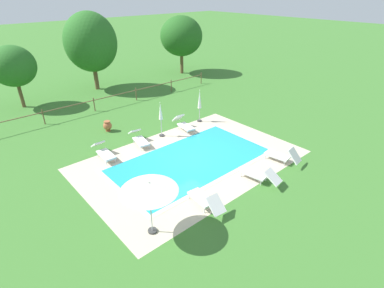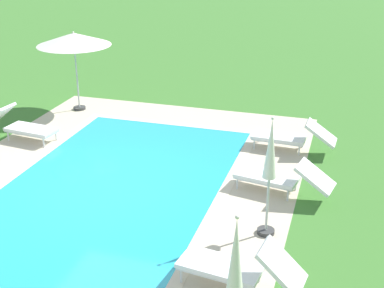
% 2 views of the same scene
% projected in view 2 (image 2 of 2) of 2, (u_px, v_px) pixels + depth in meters
% --- Properties ---
extents(ground_plane, '(160.00, 160.00, 0.00)m').
position_uv_depth(ground_plane, '(107.00, 193.00, 11.25)').
color(ground_plane, '#3D752D').
extents(pool_deck_paving, '(11.53, 7.65, 0.01)m').
position_uv_depth(pool_deck_paving, '(106.00, 193.00, 11.25)').
color(pool_deck_paving, beige).
rests_on(pool_deck_paving, ground).
extents(swimming_pool_water, '(8.32, 4.43, 0.01)m').
position_uv_depth(swimming_pool_water, '(106.00, 193.00, 11.25)').
color(swimming_pool_water, '#23A8C1').
rests_on(swimming_pool_water, ground).
extents(pool_coping_rim, '(8.80, 4.91, 0.01)m').
position_uv_depth(pool_coping_rim, '(106.00, 193.00, 11.25)').
color(pool_coping_rim, beige).
rests_on(pool_coping_rim, ground).
extents(sun_lounger_north_near_steps, '(0.97, 2.11, 0.79)m').
position_uv_depth(sun_lounger_north_near_steps, '(280.00, 177.00, 11.13)').
color(sun_lounger_north_near_steps, white).
rests_on(sun_lounger_north_near_steps, ground).
extents(sun_lounger_north_far, '(0.70, 2.05, 0.81)m').
position_uv_depth(sun_lounger_north_far, '(291.00, 136.00, 13.19)').
color(sun_lounger_north_far, white).
rests_on(sun_lounger_north_far, ground).
extents(sun_lounger_north_end, '(0.81, 2.03, 0.86)m').
position_uv_depth(sun_lounger_north_end, '(22.00, 125.00, 13.86)').
color(sun_lounger_north_end, white).
rests_on(sun_lounger_north_end, ground).
extents(sun_lounger_south_near_corner, '(0.86, 2.02, 0.89)m').
position_uv_depth(sun_lounger_south_near_corner, '(238.00, 267.00, 8.25)').
color(sun_lounger_south_near_corner, white).
rests_on(sun_lounger_south_near_corner, ground).
extents(patio_umbrella_open_foreground, '(2.11, 2.11, 2.32)m').
position_uv_depth(patio_umbrella_open_foreground, '(74.00, 40.00, 15.34)').
color(patio_umbrella_open_foreground, '#383838').
rests_on(patio_umbrella_open_foreground, ground).
extents(patio_umbrella_closed_row_west, '(0.32, 0.32, 2.25)m').
position_uv_depth(patio_umbrella_closed_row_west, '(270.00, 161.00, 9.27)').
color(patio_umbrella_closed_row_west, '#383838').
rests_on(patio_umbrella_closed_row_west, ground).
extents(patio_umbrella_closed_row_mid_west, '(0.32, 0.32, 2.27)m').
position_uv_depth(patio_umbrella_closed_row_mid_west, '(235.00, 277.00, 6.28)').
color(patio_umbrella_closed_row_mid_west, '#383838').
rests_on(patio_umbrella_closed_row_mid_west, ground).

